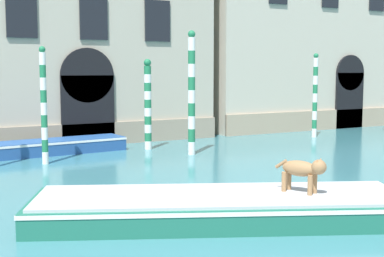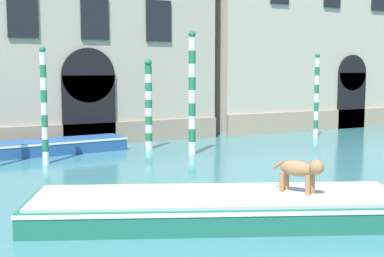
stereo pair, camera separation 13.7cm
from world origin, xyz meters
name	(u,v)px [view 1 (the left image)]	position (x,y,z in m)	size (l,w,h in m)	color
palazzo_left	(41,3)	(3.29, 20.53, 6.00)	(14.01, 6.13, 12.03)	#B2A893
boat_foreground	(221,206)	(3.51, 5.67, 0.30)	(8.00, 5.29, 0.56)	#1E6651
dog_on_deck	(303,169)	(5.06, 4.97, 1.05)	(0.64, 1.06, 0.75)	#997047
boat_moored_near_palazzo	(42,147)	(2.18, 16.12, 0.27)	(6.32, 1.92, 0.51)	#234C8C
mooring_pole_0	(315,95)	(14.36, 15.33, 1.93)	(0.22, 0.22, 3.83)	white
mooring_pole_1	(148,104)	(6.14, 15.48, 1.77)	(0.28, 0.28, 3.50)	white
mooring_pole_3	(44,105)	(1.85, 14.07, 1.94)	(0.21, 0.21, 3.85)	white
mooring_pole_5	(192,93)	(7.02, 13.54, 2.27)	(0.27, 0.27, 4.49)	white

